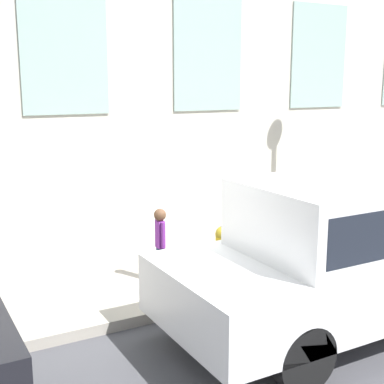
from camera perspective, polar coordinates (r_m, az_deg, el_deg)
name	(u,v)px	position (r m, az deg, el deg)	size (l,w,h in m)	color
ground_plane	(234,304)	(7.65, 4.54, -11.84)	(80.00, 80.00, 0.00)	#47474C
sidewalk	(183,267)	(8.84, -1.00, -7.99)	(3.06, 60.00, 0.15)	#A8A093
fire_hydrant	(223,252)	(7.96, 3.35, -6.46)	(0.31, 0.43, 0.83)	gold
person	(160,239)	(7.79, -3.41, -4.99)	(0.27, 0.18, 1.11)	navy
parked_truck_white_near	(359,242)	(7.05, 17.41, -5.14)	(1.98, 5.04, 1.89)	black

